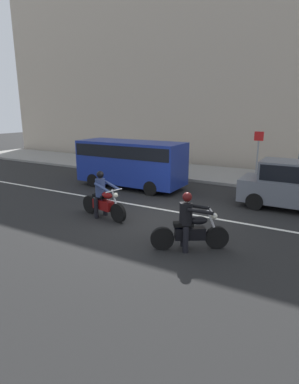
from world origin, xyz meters
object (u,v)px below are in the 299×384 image
at_px(motorcycle_with_rider_denim_blue, 103,199).
at_px(parked_hatchback_slate_gray, 292,185).
at_px(street_sign_post, 258,151).
at_px(motorcycle_with_rider_black_leather, 189,226).
at_px(parked_van_cobalt_blue, 131,161).

distance_m(motorcycle_with_rider_denim_blue, parked_hatchback_slate_gray, 6.95).
bearing_deg(street_sign_post, motorcycle_with_rider_black_leather, -89.03).
height_order(motorcycle_with_rider_black_leather, parked_hatchback_slate_gray, parked_hatchback_slate_gray).
height_order(parked_van_cobalt_blue, street_sign_post, street_sign_post).
relative_size(motorcycle_with_rider_black_leather, parked_hatchback_slate_gray, 0.51).
xyz_separation_m(motorcycle_with_rider_black_leather, street_sign_post, (-0.15, 8.83, 1.00)).
distance_m(motorcycle_with_rider_denim_blue, parked_van_cobalt_blue, 4.55).
height_order(motorcycle_with_rider_denim_blue, parked_hatchback_slate_gray, parked_hatchback_slate_gray).
bearing_deg(motorcycle_with_rider_denim_blue, street_sign_post, 66.50).
height_order(parked_hatchback_slate_gray, street_sign_post, street_sign_post).
xyz_separation_m(motorcycle_with_rider_black_leather, parked_van_cobalt_blue, (-5.20, 5.12, 0.63)).
bearing_deg(parked_van_cobalt_blue, motorcycle_with_rider_denim_blue, -69.15).
bearing_deg(parked_van_cobalt_blue, street_sign_post, 36.28).
bearing_deg(motorcycle_with_rider_black_leather, parked_van_cobalt_blue, 135.41).
xyz_separation_m(motorcycle_with_rider_denim_blue, parked_hatchback_slate_gray, (5.46, 4.29, 0.27)).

